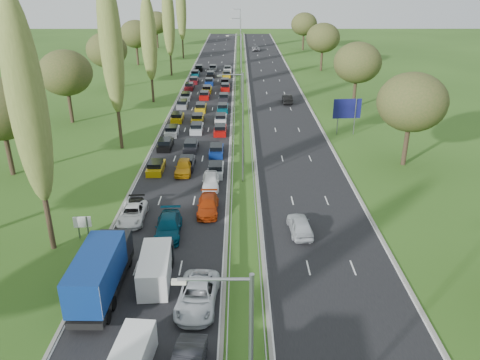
{
  "coord_description": "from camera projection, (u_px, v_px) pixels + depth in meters",
  "views": [
    {
      "loc": [
        4.08,
        -4.76,
        20.91
      ],
      "look_at": [
        4.18,
        39.83,
        1.5
      ],
      "focal_mm": 35.0,
      "sensor_mm": 36.0,
      "label": 1
    }
  ],
  "objects": [
    {
      "name": "traffic_queue_fill",
      "position": [
        204.0,
        102.0,
        83.56
      ],
      "size": [
        9.08,
        69.21,
        0.8
      ],
      "color": "#BF990C",
      "rests_on": "ground"
    },
    {
      "name": "white_van_rear",
      "position": [
        156.0,
        267.0,
        34.74
      ],
      "size": [
        2.15,
        5.47,
        2.2
      ],
      "rotation": [
        0.0,
        0.0,
        0.06
      ],
      "color": "silver",
      "rests_on": "near_carriageway"
    },
    {
      "name": "info_sign",
      "position": [
        83.0,
        224.0,
        40.19
      ],
      "size": [
        1.5,
        0.25,
        2.1
      ],
      "color": "gray",
      "rests_on": "ground"
    },
    {
      "name": "direction_sign",
      "position": [
        347.0,
        110.0,
        66.17
      ],
      "size": [
        4.0,
        0.41,
        5.2
      ],
      "color": "gray",
      "rests_on": "ground"
    },
    {
      "name": "woodland_left",
      "position": [
        57.0,
        77.0,
        67.02
      ],
      "size": [
        8.0,
        166.0,
        11.1
      ],
      "color": "#2D2116",
      "rests_on": "ground"
    },
    {
      "name": "near_car_8",
      "position": [
        184.0,
        166.0,
        53.93
      ],
      "size": [
        1.9,
        4.69,
        1.6
      ],
      "primitive_type": "imported",
      "rotation": [
        0.0,
        0.0,
        -0.0
      ],
      "color": "#B77B0C",
      "rests_on": "near_carriageway"
    },
    {
      "name": "near_car_12",
      "position": [
        211.0,
        181.0,
        50.27
      ],
      "size": [
        1.96,
        4.52,
        1.52
      ],
      "primitive_type": "imported",
      "rotation": [
        0.0,
        0.0,
        0.04
      ],
      "color": "white",
      "rests_on": "near_carriageway"
    },
    {
      "name": "far_carriageway",
      "position": [
        277.0,
        97.0,
        88.37
      ],
      "size": [
        10.5,
        215.0,
        0.04
      ],
      "primitive_type": "cube",
      "color": "black",
      "rests_on": "ground"
    },
    {
      "name": "near_carriageway",
      "position": [
        206.0,
        97.0,
        88.34
      ],
      "size": [
        10.5,
        215.0,
        0.04
      ],
      "primitive_type": "cube",
      "color": "black",
      "rests_on": "ground"
    },
    {
      "name": "near_car_3",
      "position": [
        134.0,
        211.0,
        44.05
      ],
      "size": [
        2.16,
        4.72,
        1.34
      ],
      "primitive_type": "imported",
      "rotation": [
        0.0,
        0.0,
        0.06
      ],
      "color": "black",
      "rests_on": "near_carriageway"
    },
    {
      "name": "poplar_row",
      "position": [
        135.0,
        39.0,
        70.24
      ],
      "size": [
        2.8,
        127.8,
        22.44
      ],
      "color": "#2D2116",
      "rests_on": "ground"
    },
    {
      "name": "woodland_right",
      "position": [
        370.0,
        72.0,
        70.81
      ],
      "size": [
        8.0,
        153.0,
        11.1
      ],
      "color": "#2D2116",
      "rests_on": "ground"
    },
    {
      "name": "white_van_front",
      "position": [
        132.0,
        357.0,
        26.67
      ],
      "size": [
        1.88,
        4.78,
        1.92
      ],
      "rotation": [
        0.0,
        0.0,
        -0.09
      ],
      "color": "white",
      "rests_on": "near_carriageway"
    },
    {
      "name": "far_car_2",
      "position": [
        256.0,
        48.0,
        143.99
      ],
      "size": [
        2.49,
        5.21,
        1.43
      ],
      "primitive_type": "imported",
      "rotation": [
        0.0,
        0.0,
        3.12
      ],
      "color": "gray",
      "rests_on": "far_carriageway"
    },
    {
      "name": "ground",
      "position": [
        241.0,
        101.0,
        86.06
      ],
      "size": [
        260.0,
        260.0,
        0.0
      ],
      "primitive_type": "plane",
      "color": "#2C4E18",
      "rests_on": "ground"
    },
    {
      "name": "far_car_1",
      "position": [
        287.0,
        99.0,
        83.98
      ],
      "size": [
        1.64,
        4.64,
        1.53
      ],
      "primitive_type": "imported",
      "rotation": [
        0.0,
        0.0,
        3.14
      ],
      "color": "black",
      "rests_on": "far_carriageway"
    },
    {
      "name": "central_reservation",
      "position": [
        241.0,
        94.0,
        88.14
      ],
      "size": [
        2.36,
        215.0,
        0.32
      ],
      "color": "gray",
      "rests_on": "ground"
    },
    {
      "name": "near_car_2",
      "position": [
        132.0,
        214.0,
        43.42
      ],
      "size": [
        2.45,
        5.08,
        1.39
      ],
      "primitive_type": "imported",
      "rotation": [
        0.0,
        0.0,
        0.03
      ],
      "color": "white",
      "rests_on": "near_carriageway"
    },
    {
      "name": "near_car_11",
      "position": [
        208.0,
        205.0,
        44.96
      ],
      "size": [
        2.01,
        4.88,
        1.41
      ],
      "primitive_type": "imported",
      "rotation": [
        0.0,
        0.0,
        0.0
      ],
      "color": "#A9320A",
      "rests_on": "near_carriageway"
    },
    {
      "name": "near_car_10",
      "position": [
        197.0,
        296.0,
        32.07
      ],
      "size": [
        2.98,
        5.86,
        1.59
      ],
      "primitive_type": "imported",
      "rotation": [
        0.0,
        0.0,
        -0.06
      ],
      "color": "silver",
      "rests_on": "near_carriageway"
    },
    {
      "name": "lamp_columns",
      "position": [
        241.0,
        70.0,
        81.84
      ],
      "size": [
        0.18,
        140.18,
        12.0
      ],
      "color": "gray",
      "rests_on": "ground"
    },
    {
      "name": "far_car_0",
      "position": [
        300.0,
        225.0,
        41.24
      ],
      "size": [
        2.13,
        4.7,
        1.57
      ],
      "primitive_type": "imported",
      "rotation": [
        0.0,
        0.0,
        3.2
      ],
      "color": "silver",
      "rests_on": "far_carriageway"
    },
    {
      "name": "near_car_7",
      "position": [
        168.0,
        226.0,
        41.03
      ],
      "size": [
        2.44,
        5.49,
        1.57
      ],
      "primitive_type": "imported",
      "rotation": [
        0.0,
        0.0,
        0.05
      ],
      "color": "#053A51",
      "rests_on": "near_carriageway"
    },
    {
      "name": "blue_lorry",
      "position": [
        101.0,
        271.0,
        32.83
      ],
      "size": [
        2.5,
        8.98,
        3.79
      ],
      "rotation": [
        0.0,
        0.0,
        -0.01
      ],
      "color": "black",
      "rests_on": "near_carriageway"
    }
  ]
}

